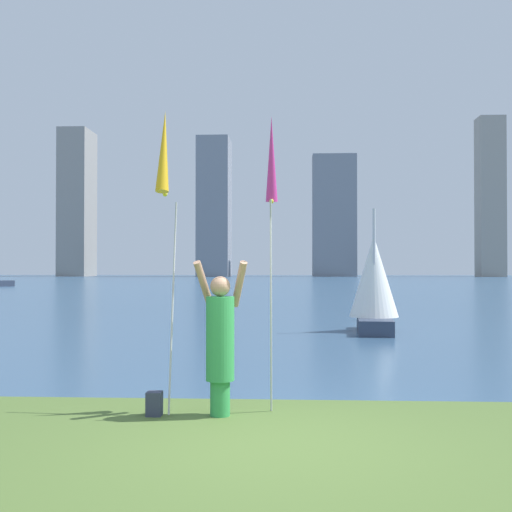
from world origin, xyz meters
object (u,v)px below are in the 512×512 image
Objects in this scene: kite_flag_left at (164,160)px; sailboat_0 at (374,285)px; person at (220,339)px; kite_flag_right at (272,167)px; bag at (154,404)px.

kite_flag_left is 11.61m from sailboat_0.
kite_flag_left reaches higher than person.
person is 0.52× the size of kite_flag_left.
kite_flag_right is at bearing -104.90° from sailboat_0.
sailboat_0 is at bearing 75.10° from kite_flag_right.
bag is 0.09× the size of sailboat_0.
kite_flag_right is 1.10× the size of sailboat_0.
person is at bearing 33.14° from kite_flag_left.
sailboat_0 is (3.28, 10.37, 0.36)m from person.
sailboat_0 is at bearing 62.09° from person.
bag is at bearing 173.00° from person.
kite_flag_right is (0.63, 0.43, 2.23)m from person.
person is 2.31m from kite_flag_left.
kite_flag_right is 10.45m from sailboat_0.
kite_flag_right reaches higher than person.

